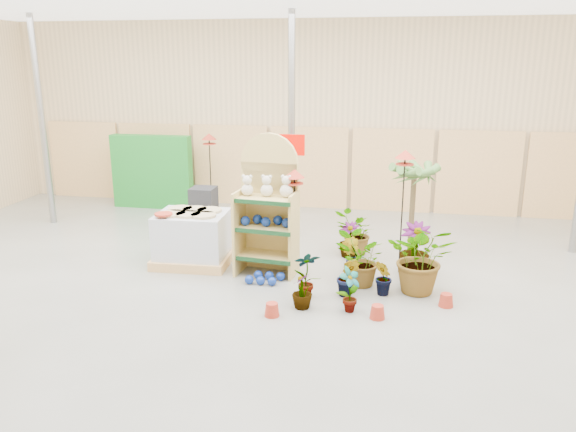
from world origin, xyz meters
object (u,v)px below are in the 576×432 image
(pallet_stack, at_px, (193,238))
(bird_table_front, at_px, (294,177))
(potted_plant_2, at_px, (360,260))
(display_shelf, at_px, (268,210))

(pallet_stack, xyz_separation_m, bird_table_front, (1.87, -0.11, 1.21))
(potted_plant_2, bearing_deg, bird_table_front, 160.89)
(display_shelf, bearing_deg, pallet_stack, -177.51)
(pallet_stack, distance_m, bird_table_front, 2.23)
(bird_table_front, xyz_separation_m, potted_plant_2, (1.15, -0.40, -1.25))
(display_shelf, relative_size, potted_plant_2, 2.73)
(bird_table_front, height_order, potted_plant_2, bird_table_front)
(pallet_stack, bearing_deg, potted_plant_2, -11.63)
(display_shelf, relative_size, pallet_stack, 1.75)
(pallet_stack, bearing_deg, display_shelf, -5.69)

